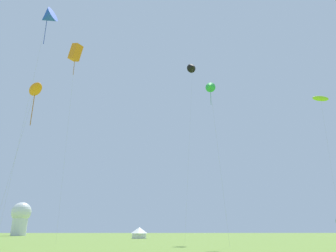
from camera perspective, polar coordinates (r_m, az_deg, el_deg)
kite_black_delta at (r=65.25m, az=4.54°, el=10.70°), size 3.44×2.39×34.82m
kite_orange_box at (r=57.32m, az=-16.64°, el=12.82°), size 2.61×2.38×32.57m
kite_green_delta at (r=46.46m, az=7.77°, el=7.22°), size 2.03×2.75×22.81m
kite_blue_delta at (r=52.85m, az=-21.30°, el=18.14°), size 3.24×3.11×33.84m
kite_orange_parafoil at (r=38.65m, az=-23.20°, el=6.19°), size 3.35×3.65×17.75m
kite_lime_parafoil at (r=61.86m, az=26.25°, el=4.53°), size 3.50×3.30×24.62m
festival_tent_right at (r=74.72m, az=-5.30°, el=-18.87°), size 3.78×3.78×2.46m
observatory_dome at (r=119.68m, az=-25.47°, el=-14.85°), size 6.40×6.40×10.80m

